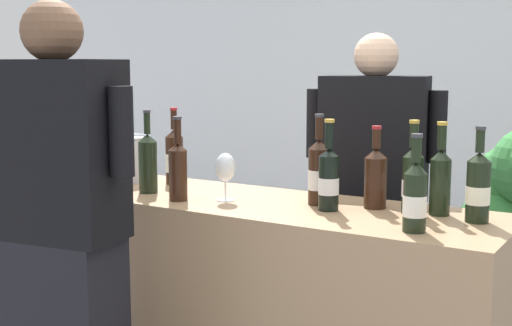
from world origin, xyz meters
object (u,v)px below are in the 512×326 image
wine_bottle_4 (478,187)px  wine_glass (225,169)px  person_server (372,221)px  ice_bucket (126,158)px  person_guest (61,256)px  wine_bottle_8 (148,162)px  wine_bottle_2 (440,179)px  wine_bottle_5 (178,169)px  wine_bottle_0 (329,178)px  wine_bottle_6 (376,176)px  wine_bottle_1 (174,157)px  wine_bottle_3 (415,196)px  wine_bottle_9 (413,180)px  wine_bottle_7 (319,172)px

wine_bottle_4 → wine_glass: bearing=-171.3°
person_server → ice_bucket: bearing=-153.3°
person_guest → wine_bottle_8: bearing=99.1°
wine_bottle_2 → wine_bottle_5: 0.99m
wine_bottle_0 → person_server: size_ratio=0.21×
wine_bottle_6 → ice_bucket: 1.20m
wine_glass → wine_bottle_1: bearing=153.9°
wine_bottle_8 → ice_bucket: 0.33m
ice_bucket → person_server: 1.15m
wine_bottle_1 → ice_bucket: size_ratio=1.48×
wine_bottle_8 → person_guest: (0.09, -0.57, -0.25)m
wine_bottle_3 → wine_bottle_9: (-0.10, 0.26, 0.01)m
wine_bottle_4 → person_guest: person_guest is taller
wine_bottle_3 → person_guest: size_ratio=0.19×
wine_bottle_0 → wine_glass: 0.43m
wine_bottle_2 → wine_bottle_3: size_ratio=1.05×
wine_bottle_4 → person_guest: (-1.21, -0.74, -0.24)m
wine_bottle_5 → wine_bottle_3: bearing=-0.4°
wine_bottle_9 → person_server: bearing=125.4°
wine_bottle_0 → wine_bottle_9: size_ratio=1.00×
wine_bottle_5 → wine_bottle_8: wine_bottle_8 is taller
wine_bottle_3 → person_guest: person_guest is taller
person_guest → wine_bottle_3: bearing=24.7°
ice_bucket → wine_bottle_2: bearing=1.7°
wine_bottle_2 → wine_bottle_8: size_ratio=0.96×
wine_bottle_0 → wine_bottle_8: (-0.79, -0.08, 0.01)m
wine_glass → person_guest: size_ratio=0.11×
wine_bottle_4 → wine_bottle_5: bearing=-167.8°
wine_bottle_4 → wine_bottle_6: bearing=174.5°
ice_bucket → person_guest: person_guest is taller
wine_bottle_5 → wine_bottle_9: 0.90m
wine_bottle_6 → person_guest: size_ratio=0.18×
wine_bottle_6 → wine_bottle_2: bearing=1.9°
wine_bottle_6 → ice_bucket: bearing=-178.3°
wine_glass → wine_bottle_3: bearing=-7.2°
wine_bottle_2 → wine_glass: bearing=-166.7°
wine_bottle_1 → person_guest: (0.13, -0.80, -0.24)m
wine_bottle_0 → wine_glass: wine_bottle_0 is taller
wine_bottle_6 → person_server: bearing=112.9°
wine_bottle_7 → person_guest: (-0.62, -0.72, -0.25)m
wine_bottle_7 → wine_bottle_4: bearing=1.5°
wine_glass → wine_bottle_4: bearing=8.7°
wine_bottle_2 → wine_bottle_9: size_ratio=0.99×
wine_glass → ice_bucket: 0.67m
wine_bottle_4 → wine_glass: 0.95m
wine_bottle_0 → wine_bottle_3: size_ratio=1.06×
wine_bottle_4 → wine_bottle_7: size_ratio=0.94×
wine_bottle_2 → wine_bottle_5: bearing=-163.6°
wine_bottle_3 → wine_bottle_9: bearing=110.8°
wine_bottle_8 → wine_bottle_9: 1.09m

